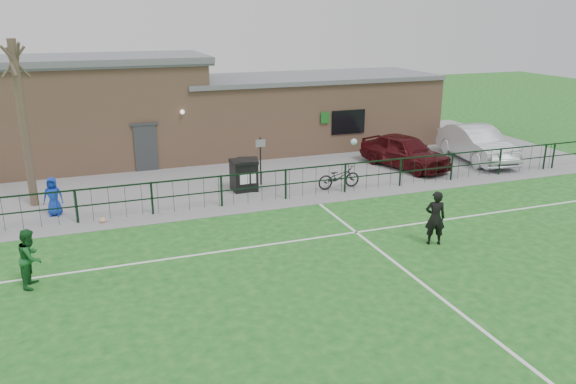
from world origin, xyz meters
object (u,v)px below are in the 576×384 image
object	(u,v)px
sign_post	(261,161)
ball_ground	(103,220)
car_silver	(477,144)
bicycle_e	(339,177)
wheelie_bin_left	(248,175)
spectator_child	(53,196)
wheelie_bin_right	(242,176)
outfield_player	(31,258)
car_maroon	(405,151)
bare_tree	(24,126)

from	to	relation	value
sign_post	ball_ground	bearing A→B (deg)	-159.43
car_silver	bicycle_e	distance (m)	8.35
wheelie_bin_left	spectator_child	world-z (taller)	spectator_child
wheelie_bin_right	ball_ground	distance (m)	5.78
outfield_player	ball_ground	size ratio (longest dim) A/B	7.21
wheelie_bin_right	ball_ground	world-z (taller)	wheelie_bin_right
car_silver	bicycle_e	bearing A→B (deg)	-160.17
sign_post	outfield_player	world-z (taller)	sign_post
bicycle_e	wheelie_bin_left	bearing A→B (deg)	70.49
wheelie_bin_left	sign_post	bearing A→B (deg)	45.10
car_maroon	ball_ground	bearing A→B (deg)	174.70
bicycle_e	spectator_child	world-z (taller)	spectator_child
wheelie_bin_left	outfield_player	bearing A→B (deg)	-129.09
sign_post	car_silver	xyz separation A→B (m)	(10.95, 0.29, -0.18)
car_maroon	spectator_child	distance (m)	15.02
outfield_player	sign_post	bearing A→B (deg)	-37.72
wheelie_bin_right	car_silver	bearing A→B (deg)	1.24
car_silver	spectator_child	size ratio (longest dim) A/B	3.61
car_maroon	car_silver	xyz separation A→B (m)	(3.91, -0.08, 0.06)
car_silver	outfield_player	xyz separation A→B (m)	(-19.24, -6.85, -0.06)
wheelie_bin_left	sign_post	size ratio (longest dim) A/B	0.58
wheelie_bin_right	outfield_player	world-z (taller)	outfield_player
car_maroon	wheelie_bin_left	bearing A→B (deg)	169.06
wheelie_bin_left	outfield_player	xyz separation A→B (m)	(-7.61, -6.12, 0.18)
car_maroon	bicycle_e	distance (m)	4.65
outfield_player	car_maroon	bearing A→B (deg)	-51.74
outfield_player	wheelie_bin_right	bearing A→B (deg)	-36.40
spectator_child	wheelie_bin_right	bearing A→B (deg)	15.41
sign_post	bicycle_e	bearing A→B (deg)	-28.96
car_maroon	spectator_child	bearing A→B (deg)	168.47
spectator_child	outfield_player	bearing A→B (deg)	-83.12
outfield_player	spectator_child	bearing A→B (deg)	10.10
bare_tree	wheelie_bin_left	size ratio (longest dim) A/B	5.16
sign_post	ball_ground	distance (m)	6.87
outfield_player	ball_ground	distance (m)	4.63
car_maroon	car_silver	size ratio (longest dim) A/B	0.90
wheelie_bin_left	spectator_child	xyz separation A→B (m)	(-7.25, -0.61, 0.11)
wheelie_bin_right	car_silver	world-z (taller)	car_silver
car_maroon	car_silver	distance (m)	3.92
bicycle_e	outfield_player	bearing A→B (deg)	112.57
car_silver	sign_post	bearing A→B (deg)	-171.48
wheelie_bin_right	spectator_child	bearing A→B (deg)	-177.71
ball_ground	car_maroon	bearing A→B (deg)	11.66
car_silver	ball_ground	world-z (taller)	car_silver
spectator_child	outfield_player	world-z (taller)	outfield_player
wheelie_bin_right	ball_ground	bearing A→B (deg)	-162.94
wheelie_bin_left	sign_post	xyz separation A→B (m)	(0.67, 0.44, 0.42)
bicycle_e	wheelie_bin_right	bearing A→B (deg)	72.18
sign_post	bare_tree	bearing A→B (deg)	177.44
bare_tree	car_silver	bearing A→B (deg)	-0.27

